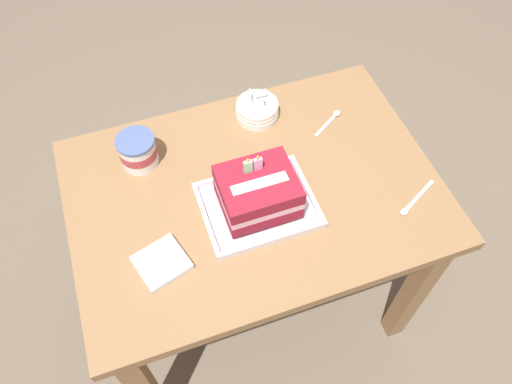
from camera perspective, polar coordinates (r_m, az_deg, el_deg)
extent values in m
plane|color=#6B5B4C|center=(2.05, -0.14, -11.55)|extent=(8.00, 8.00, 0.00)
cube|color=olive|center=(1.41, -0.20, -0.08)|extent=(1.02, 0.72, 0.04)
cube|color=olive|center=(1.75, 17.53, -10.53)|extent=(0.06, 0.06, 0.70)
cube|color=olive|center=(1.87, -16.44, -3.13)|extent=(0.06, 0.06, 0.70)
cube|color=olive|center=(1.99, 9.26, 4.16)|extent=(0.06, 0.06, 0.70)
cube|color=silver|center=(1.36, 0.20, -1.68)|extent=(0.30, 0.24, 0.01)
cube|color=silver|center=(1.29, 1.91, -5.41)|extent=(0.30, 0.01, 0.02)
cube|color=silver|center=(1.41, -1.35, 2.27)|extent=(0.30, 0.01, 0.02)
cube|color=silver|center=(1.33, -5.69, -3.14)|extent=(0.01, 0.22, 0.02)
cube|color=silver|center=(1.38, 5.86, 0.27)|extent=(0.01, 0.22, 0.02)
cube|color=maroon|center=(1.33, 0.21, -0.74)|extent=(0.20, 0.17, 0.04)
cube|color=beige|center=(1.30, 0.21, 0.04)|extent=(0.19, 0.16, 0.02)
cube|color=maroon|center=(1.27, 0.22, 0.85)|extent=(0.20, 0.17, 0.04)
cube|color=white|center=(1.25, 0.41, 0.99)|extent=(0.15, 0.03, 0.00)
cube|color=#99DB9E|center=(1.26, -0.93, 2.89)|extent=(0.02, 0.01, 0.04)
ellipsoid|color=yellow|center=(1.24, -0.94, 3.61)|extent=(0.01, 0.01, 0.01)
cube|color=#E099C6|center=(1.26, 0.36, 3.25)|extent=(0.02, 0.01, 0.04)
ellipsoid|color=yellow|center=(1.24, 0.37, 3.98)|extent=(0.01, 0.01, 0.01)
cylinder|color=white|center=(1.56, 0.13, 8.92)|extent=(0.13, 0.13, 0.02)
cylinder|color=white|center=(1.55, 0.13, 9.27)|extent=(0.13, 0.13, 0.02)
cylinder|color=white|center=(1.54, 0.14, 9.63)|extent=(0.13, 0.13, 0.02)
cylinder|color=silver|center=(1.52, -0.61, 10.28)|extent=(0.02, 0.05, 0.06)
cylinder|color=silver|center=(1.52, 0.89, 10.31)|extent=(0.03, 0.05, 0.07)
cylinder|color=silver|center=(1.54, 0.24, 10.84)|extent=(0.05, 0.03, 0.06)
cylinder|color=white|center=(1.46, -13.20, 4.44)|extent=(0.10, 0.10, 0.09)
cylinder|color=#B23D47|center=(1.45, -13.23, 4.55)|extent=(0.11, 0.11, 0.03)
cylinder|color=#4E6296|center=(1.42, -13.56, 5.65)|extent=(0.11, 0.11, 0.01)
ellipsoid|color=silver|center=(1.59, 9.11, 8.80)|extent=(0.03, 0.03, 0.01)
cube|color=silver|center=(1.55, 7.83, 7.41)|extent=(0.09, 0.06, 0.00)
ellipsoid|color=silver|center=(1.41, 16.44, -2.13)|extent=(0.03, 0.03, 0.01)
cube|color=silver|center=(1.46, 18.07, -0.27)|extent=(0.12, 0.07, 0.00)
cube|color=white|center=(1.29, -10.62, -7.88)|extent=(0.15, 0.14, 0.02)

